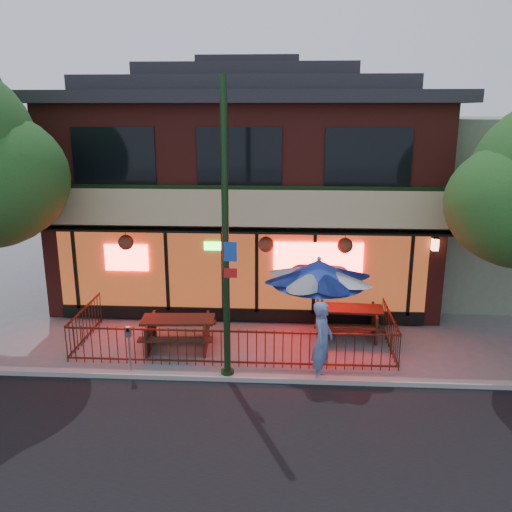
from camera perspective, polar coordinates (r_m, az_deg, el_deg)
The scene contains 11 objects.
ground at distance 13.81m, azimuth -2.82°, elevation -11.89°, with size 80.00×80.00×0.00m, color gray.
curb at distance 13.34m, azimuth -3.06°, elevation -12.63°, with size 80.00×0.25×0.12m, color #999993.
restaurant_building at distance 19.50m, azimuth -0.71°, elevation 8.85°, with size 12.96×9.49×8.05m.
neighbor_building at distance 21.57m, azimuth 24.12°, elevation 5.12°, with size 6.00×7.00×6.00m, color gray.
patio_fence at distance 13.99m, azimuth -2.63°, elevation -8.65°, with size 8.44×2.62×1.00m.
street_light at distance 12.31m, azimuth -3.20°, elevation 0.41°, with size 0.43×0.32×7.00m.
picnic_table_left at distance 14.94m, azimuth -8.19°, elevation -7.54°, with size 2.04×1.61×0.83m.
picnic_table_right at distance 15.81m, azimuth 9.68°, elevation -6.34°, with size 2.00×1.58×0.82m.
patio_umbrella at distance 13.77m, azimuth 6.61°, elevation -1.66°, with size 2.37×2.37×2.71m.
pedestrian at distance 13.03m, azimuth 6.99°, elevation -8.92°, with size 0.72×0.47×1.98m, color #5B7DB6.
parking_meter_near at distance 13.54m, azimuth -13.22°, elevation -8.86°, with size 0.12×0.11×1.27m.
Camera 1 is at (1.40, -12.22, 6.29)m, focal length 38.00 mm.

